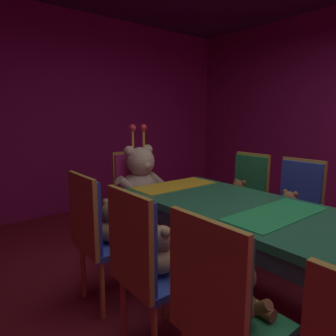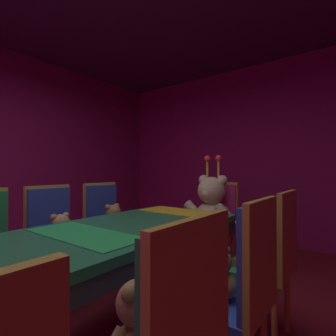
{
  "view_description": "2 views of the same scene",
  "coord_description": "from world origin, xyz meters",
  "px_view_note": "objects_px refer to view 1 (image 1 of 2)",
  "views": [
    {
      "loc": [
        -1.72,
        -1.02,
        1.37
      ],
      "look_at": [
        -0.04,
        1.09,
        0.9
      ],
      "focal_mm": 31.99,
      "sensor_mm": 36.0,
      "label": 1
    },
    {
      "loc": [
        1.32,
        -0.91,
        1.12
      ],
      "look_at": [
        -0.24,
        1.14,
        1.14
      ],
      "focal_mm": 27.5,
      "sensor_mm": 36.0,
      "label": 2
    }
  ],
  "objects_px": {
    "chair_right_2": "(297,202)",
    "chair_left_1": "(218,304)",
    "banquet_table": "(276,227)",
    "teddy_left_3": "(113,224)",
    "king_teddy_bear": "(141,178)",
    "teddy_right_2": "(288,207)",
    "chair_right_3": "(247,190)",
    "teddy_left_1": "(239,294)",
    "throne_chair": "(133,186)",
    "chair_left_2": "(142,258)",
    "teddy_right_3": "(238,194)",
    "chair_left_3": "(94,228)",
    "teddy_left_2": "(163,252)"
  },
  "relations": [
    {
      "from": "chair_right_2",
      "to": "chair_left_1",
      "type": "bearing_deg",
      "value": 18.77
    },
    {
      "from": "banquet_table",
      "to": "teddy_left_3",
      "type": "distance_m",
      "value": 1.13
    },
    {
      "from": "king_teddy_bear",
      "to": "chair_left_1",
      "type": "bearing_deg",
      "value": -24.45
    },
    {
      "from": "teddy_left_3",
      "to": "king_teddy_bear",
      "type": "bearing_deg",
      "value": 45.08
    },
    {
      "from": "teddy_right_2",
      "to": "chair_right_3",
      "type": "height_order",
      "value": "chair_right_3"
    },
    {
      "from": "teddy_left_1",
      "to": "throne_chair",
      "type": "relative_size",
      "value": 0.32
    },
    {
      "from": "banquet_table",
      "to": "teddy_left_1",
      "type": "xyz_separation_m",
      "value": [
        -0.7,
        -0.26,
        -0.07
      ]
    },
    {
      "from": "banquet_table",
      "to": "chair_left_2",
      "type": "relative_size",
      "value": 2.48
    },
    {
      "from": "chair_left_2",
      "to": "teddy_left_3",
      "type": "bearing_deg",
      "value": 77.1
    },
    {
      "from": "teddy_right_3",
      "to": "king_teddy_bear",
      "type": "xyz_separation_m",
      "value": [
        -0.71,
        0.73,
        0.15
      ]
    },
    {
      "from": "king_teddy_bear",
      "to": "chair_right_2",
      "type": "bearing_deg",
      "value": 33.86
    },
    {
      "from": "banquet_table",
      "to": "chair_left_2",
      "type": "height_order",
      "value": "chair_left_2"
    },
    {
      "from": "king_teddy_bear",
      "to": "banquet_table",
      "type": "bearing_deg",
      "value": -0.0
    },
    {
      "from": "throne_chair",
      "to": "teddy_left_1",
      "type": "bearing_deg",
      "value": -19.1
    },
    {
      "from": "chair_left_3",
      "to": "teddy_left_3",
      "type": "bearing_deg",
      "value": -0.0
    },
    {
      "from": "chair_left_1",
      "to": "teddy_left_1",
      "type": "height_order",
      "value": "chair_left_1"
    },
    {
      "from": "chair_right_2",
      "to": "teddy_left_2",
      "type": "bearing_deg",
      "value": 1.37
    },
    {
      "from": "banquet_table",
      "to": "teddy_left_2",
      "type": "height_order",
      "value": "teddy_left_2"
    },
    {
      "from": "chair_left_1",
      "to": "teddy_left_3",
      "type": "relative_size",
      "value": 2.96
    },
    {
      "from": "chair_right_3",
      "to": "teddy_right_3",
      "type": "distance_m",
      "value": 0.14
    },
    {
      "from": "teddy_left_1",
      "to": "king_teddy_bear",
      "type": "xyz_separation_m",
      "value": [
        0.7,
        1.86,
        0.14
      ]
    },
    {
      "from": "chair_left_2",
      "to": "teddy_left_2",
      "type": "bearing_deg",
      "value": 0.0
    },
    {
      "from": "teddy_left_3",
      "to": "chair_right_3",
      "type": "height_order",
      "value": "chair_right_3"
    },
    {
      "from": "chair_left_3",
      "to": "chair_right_2",
      "type": "height_order",
      "value": "same"
    },
    {
      "from": "teddy_left_2",
      "to": "chair_right_3",
      "type": "relative_size",
      "value": 0.32
    },
    {
      "from": "chair_left_1",
      "to": "teddy_left_2",
      "type": "xyz_separation_m",
      "value": [
        0.12,
        0.54,
        -0.01
      ]
    },
    {
      "from": "chair_right_3",
      "to": "throne_chair",
      "type": "distance_m",
      "value": 1.24
    },
    {
      "from": "banquet_table",
      "to": "teddy_right_2",
      "type": "height_order",
      "value": "banquet_table"
    },
    {
      "from": "teddy_right_2",
      "to": "chair_left_1",
      "type": "bearing_deg",
      "value": 20.34
    },
    {
      "from": "chair_left_1",
      "to": "chair_left_3",
      "type": "relative_size",
      "value": 1.0
    },
    {
      "from": "teddy_right_2",
      "to": "banquet_table",
      "type": "bearing_deg",
      "value": 23.81
    },
    {
      "from": "throne_chair",
      "to": "king_teddy_bear",
      "type": "relative_size",
      "value": 1.19
    },
    {
      "from": "teddy_right_2",
      "to": "throne_chair",
      "type": "distance_m",
      "value": 1.62
    },
    {
      "from": "teddy_left_3",
      "to": "teddy_right_3",
      "type": "distance_m",
      "value": 1.44
    },
    {
      "from": "chair_right_3",
      "to": "chair_right_2",
      "type": "bearing_deg",
      "value": 90.65
    },
    {
      "from": "chair_left_3",
      "to": "king_teddy_bear",
      "type": "distance_m",
      "value": 1.15
    },
    {
      "from": "teddy_left_2",
      "to": "teddy_left_3",
      "type": "height_order",
      "value": "teddy_left_3"
    },
    {
      "from": "chair_left_2",
      "to": "chair_right_2",
      "type": "distance_m",
      "value": 1.73
    },
    {
      "from": "chair_left_2",
      "to": "teddy_left_1",
      "type": "bearing_deg",
      "value": -73.13
    },
    {
      "from": "teddy_left_1",
      "to": "teddy_left_2",
      "type": "bearing_deg",
      "value": 92.09
    },
    {
      "from": "teddy_right_2",
      "to": "teddy_right_3",
      "type": "height_order",
      "value": "teddy_right_3"
    },
    {
      "from": "chair_left_2",
      "to": "throne_chair",
      "type": "height_order",
      "value": "same"
    },
    {
      "from": "chair_left_1",
      "to": "throne_chair",
      "type": "height_order",
      "value": "same"
    },
    {
      "from": "chair_left_1",
      "to": "king_teddy_bear",
      "type": "relative_size",
      "value": 1.19
    },
    {
      "from": "chair_left_1",
      "to": "chair_left_3",
      "type": "distance_m",
      "value": 1.13
    },
    {
      "from": "chair_left_1",
      "to": "teddy_left_3",
      "type": "height_order",
      "value": "chair_left_1"
    },
    {
      "from": "teddy_left_1",
      "to": "teddy_left_3",
      "type": "height_order",
      "value": "teddy_left_3"
    },
    {
      "from": "chair_left_3",
      "to": "chair_left_2",
      "type": "bearing_deg",
      "value": -88.82
    },
    {
      "from": "teddy_left_3",
      "to": "king_teddy_bear",
      "type": "relative_size",
      "value": 0.4
    },
    {
      "from": "chair_left_2",
      "to": "chair_right_2",
      "type": "relative_size",
      "value": 1.0
    }
  ]
}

